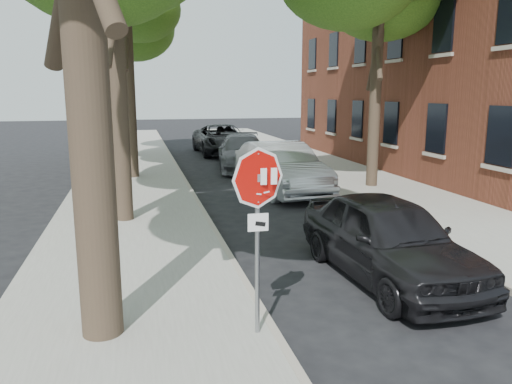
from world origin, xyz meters
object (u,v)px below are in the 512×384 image
Objects in this scene: stop_sign at (258,205)px; tree_far at (120,16)px; car_c at (243,152)px; car_d at (222,139)px; car_b at (281,168)px; car_a at (388,238)px.

stop_sign is 21.88m from tree_far.
car_c is 5.91m from car_d.
car_d is (-0.08, 11.47, -0.04)m from car_b.
car_c is 0.89× the size of car_d.
car_a is (4.93, -19.37, -6.43)m from tree_far.
stop_sign reaches higher than car_c.
car_b reaches higher than car_a.
car_b is (0.39, 8.30, 0.08)m from car_a.
car_a is 13.86m from car_c.
car_c is (5.17, -5.51, -6.45)m from tree_far.
car_a is at bearing 31.30° from stop_sign.
car_a is 0.87× the size of car_c.
car_d is (5.25, 0.40, -6.39)m from tree_far.
stop_sign is 0.49× the size of car_c.
car_a is 8.31m from car_b.
car_a is 0.88× the size of car_b.
car_d is at bearing 81.49° from stop_sign.
stop_sign is 0.44× the size of car_d.
tree_far is at bearing 141.09° from car_c.
stop_sign reaches higher than car_d.
tree_far is 9.93m from car_c.
car_c is at bearing 86.51° from car_b.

